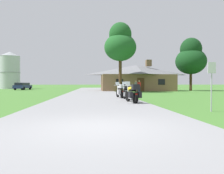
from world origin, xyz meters
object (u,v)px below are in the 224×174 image
(motorcycle_yellow_nearest_to_camera, at_px, (133,94))
(parked_navy_suv_far_left, at_px, (23,86))
(metal_signpost_roadside, at_px, (212,80))
(metal_silo_distant, at_px, (10,70))
(bystander_gray_shirt_beside_signpost, at_px, (136,86))
(tree_by_lodge_front, at_px, (120,44))
(motorcycle_silver_farthest_in_row, at_px, (121,91))
(tree_right_of_lodge, at_px, (191,58))
(bystander_red_shirt_near_lodge, at_px, (139,86))
(motorcycle_silver_second_in_row, at_px, (126,92))

(motorcycle_yellow_nearest_to_camera, height_order, parked_navy_suv_far_left, parked_navy_suv_far_left)
(metal_signpost_roadside, distance_m, metal_silo_distant, 50.66)
(bystander_gray_shirt_beside_signpost, relative_size, tree_by_lodge_front, 0.17)
(metal_silo_distant, relative_size, parked_navy_suv_far_left, 1.81)
(motorcycle_silver_farthest_in_row, xyz_separation_m, metal_signpost_roadside, (2.83, -8.70, 0.74))
(metal_signpost_roadside, xyz_separation_m, tree_right_of_lodge, (11.76, 27.35, 4.31))
(motorcycle_silver_farthest_in_row, bearing_deg, tree_right_of_lodge, 43.90)
(bystander_red_shirt_near_lodge, bearing_deg, motorcycle_silver_farthest_in_row, -128.71)
(motorcycle_silver_farthest_in_row, xyz_separation_m, parked_navy_suv_far_left, (-15.92, 26.65, 0.17))
(metal_silo_distant, bearing_deg, motorcycle_silver_second_in_row, -60.15)
(motorcycle_yellow_nearest_to_camera, relative_size, metal_signpost_roadside, 0.97)
(motorcycle_silver_farthest_in_row, height_order, bystander_gray_shirt_beside_signpost, bystander_gray_shirt_beside_signpost)
(motorcycle_silver_farthest_in_row, xyz_separation_m, tree_right_of_lodge, (14.58, 18.65, 5.05))
(motorcycle_silver_second_in_row, relative_size, tree_right_of_lodge, 0.23)
(metal_signpost_roadside, distance_m, parked_navy_suv_far_left, 40.02)
(bystander_gray_shirt_beside_signpost, xyz_separation_m, metal_silo_distant, (-25.58, 21.61, 3.43))
(motorcycle_silver_second_in_row, relative_size, metal_silo_distant, 0.24)
(motorcycle_silver_farthest_in_row, bearing_deg, bystander_gray_shirt_beside_signpost, 65.73)
(motorcycle_silver_second_in_row, bearing_deg, motorcycle_silver_farthest_in_row, 94.67)
(motorcycle_silver_farthest_in_row, distance_m, tree_right_of_lodge, 24.21)
(tree_by_lodge_front, height_order, parked_navy_suv_far_left, tree_by_lodge_front)
(motorcycle_yellow_nearest_to_camera, xyz_separation_m, metal_silo_distant, (-21.64, 40.29, 3.75))
(tree_by_lodge_front, bearing_deg, metal_silo_distant, 135.95)
(motorcycle_silver_farthest_in_row, bearing_deg, motorcycle_silver_second_in_row, -94.69)
(motorcycle_yellow_nearest_to_camera, bearing_deg, parked_navy_suv_far_left, 109.26)
(metal_signpost_roadside, bearing_deg, parked_navy_suv_far_left, 117.94)
(bystander_red_shirt_near_lodge, bearing_deg, parked_navy_suv_far_left, 124.03)
(bystander_red_shirt_near_lodge, distance_m, parked_navy_suv_far_left, 24.86)
(motorcycle_yellow_nearest_to_camera, bearing_deg, motorcycle_silver_second_in_row, 82.27)
(motorcycle_silver_second_in_row, bearing_deg, bystander_gray_shirt_beside_signpost, 77.47)
(motorcycle_yellow_nearest_to_camera, xyz_separation_m, motorcycle_silver_farthest_in_row, (-0.13, 4.66, 0.00))
(tree_by_lodge_front, bearing_deg, motorcycle_silver_second_in_row, -95.74)
(tree_right_of_lodge, height_order, metal_silo_distant, tree_right_of_lodge)
(bystander_gray_shirt_beside_signpost, xyz_separation_m, tree_by_lodge_front, (-2.42, -0.80, 5.95))
(motorcycle_yellow_nearest_to_camera, xyz_separation_m, parked_navy_suv_far_left, (-16.05, 31.31, 0.17))
(bystander_red_shirt_near_lodge, height_order, parked_navy_suv_far_left, bystander_red_shirt_near_lodge)
(bystander_gray_shirt_beside_signpost, distance_m, tree_right_of_lodge, 12.42)
(motorcycle_silver_second_in_row, height_order, motorcycle_silver_farthest_in_row, same)
(motorcycle_yellow_nearest_to_camera, bearing_deg, bystander_red_shirt_near_lodge, 68.60)
(parked_navy_suv_far_left, bearing_deg, motorcycle_silver_second_in_row, -52.96)
(bystander_gray_shirt_beside_signpost, bearing_deg, tree_by_lodge_front, 82.86)
(bystander_red_shirt_near_lodge, height_order, metal_silo_distant, metal_silo_distant)
(motorcycle_yellow_nearest_to_camera, xyz_separation_m, motorcycle_silver_second_in_row, (-0.01, 2.61, 0.01))
(motorcycle_yellow_nearest_to_camera, relative_size, motorcycle_silver_farthest_in_row, 1.00)
(tree_right_of_lodge, relative_size, metal_silo_distant, 1.04)
(motorcycle_yellow_nearest_to_camera, bearing_deg, metal_signpost_roadside, -64.17)
(metal_signpost_roadside, bearing_deg, bystander_gray_shirt_beside_signpost, 86.86)
(parked_navy_suv_far_left, bearing_deg, bystander_gray_shirt_beside_signpost, -24.44)
(metal_silo_distant, bearing_deg, tree_right_of_lodge, -25.20)
(bystander_red_shirt_near_lodge, height_order, tree_by_lodge_front, tree_by_lodge_front)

